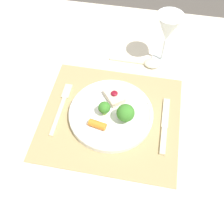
# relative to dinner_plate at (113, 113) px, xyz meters

# --- Properties ---
(ground_plane) EXTENTS (8.00, 8.00, 0.00)m
(ground_plane) POSITION_rel_dinner_plate_xyz_m (-0.01, -0.01, -0.76)
(ground_plane) COLOR #4C4742
(dining_table) EXTENTS (1.29, 1.13, 0.74)m
(dining_table) POSITION_rel_dinner_plate_xyz_m (-0.01, -0.01, -0.10)
(dining_table) COLOR beige
(dining_table) RESTS_ON ground_plane
(placemat) EXTENTS (0.42, 0.38, 0.00)m
(placemat) POSITION_rel_dinner_plate_xyz_m (-0.01, -0.01, -0.02)
(placemat) COLOR #9E895B
(placemat) RESTS_ON dining_table
(dinner_plate) EXTENTS (0.26, 0.26, 0.08)m
(dinner_plate) POSITION_rel_dinner_plate_xyz_m (0.00, 0.00, 0.00)
(dinner_plate) COLOR white
(dinner_plate) RESTS_ON placemat
(fork) EXTENTS (0.02, 0.20, 0.01)m
(fork) POSITION_rel_dinner_plate_xyz_m (-0.16, 0.01, -0.01)
(fork) COLOR beige
(fork) RESTS_ON placemat
(knife) EXTENTS (0.02, 0.20, 0.01)m
(knife) POSITION_rel_dinner_plate_xyz_m (0.16, -0.02, -0.01)
(knife) COLOR beige
(knife) RESTS_ON placemat
(spoon) EXTENTS (0.18, 0.05, 0.02)m
(spoon) POSITION_rel_dinner_plate_xyz_m (0.08, 0.24, -0.01)
(spoon) COLOR beige
(spoon) RESTS_ON dining_table
(wine_glass_near) EXTENTS (0.09, 0.09, 0.19)m
(wine_glass_near) POSITION_rel_dinner_plate_xyz_m (0.13, 0.27, 0.12)
(wine_glass_near) COLOR white
(wine_glass_near) RESTS_ON dining_table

